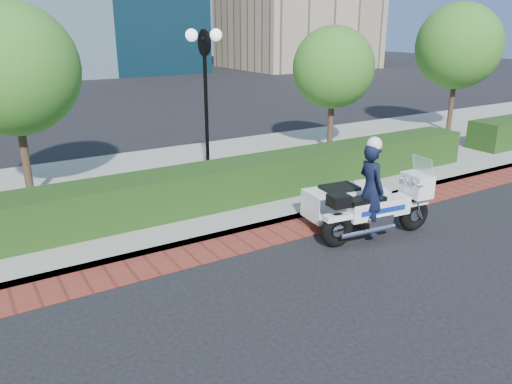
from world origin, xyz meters
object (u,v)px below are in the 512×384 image
police_motorcycle (362,200)px  tree_d (459,46)px  lamppost (205,84)px  tree_b (12,70)px  tree_c (333,68)px

police_motorcycle → tree_d: bearing=35.8°
lamppost → police_motorcycle: 5.32m
tree_d → police_motorcycle: bearing=-150.6°
tree_b → police_motorcycle: size_ratio=1.73×
tree_c → tree_d: (6.50, 0.00, 0.56)m
lamppost → tree_c: (5.50, 1.30, 0.09)m
lamppost → police_motorcycle: size_ratio=1.49×
tree_c → police_motorcycle: size_ratio=1.52×
police_motorcycle → lamppost: bearing=114.6°
lamppost → tree_d: bearing=6.2°
tree_b → lamppost: bearing=-16.1°
tree_b → police_motorcycle: tree_b is taller
tree_c → tree_b: bearing=180.0°
tree_d → police_motorcycle: tree_d is taller
tree_c → lamppost: bearing=-166.7°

